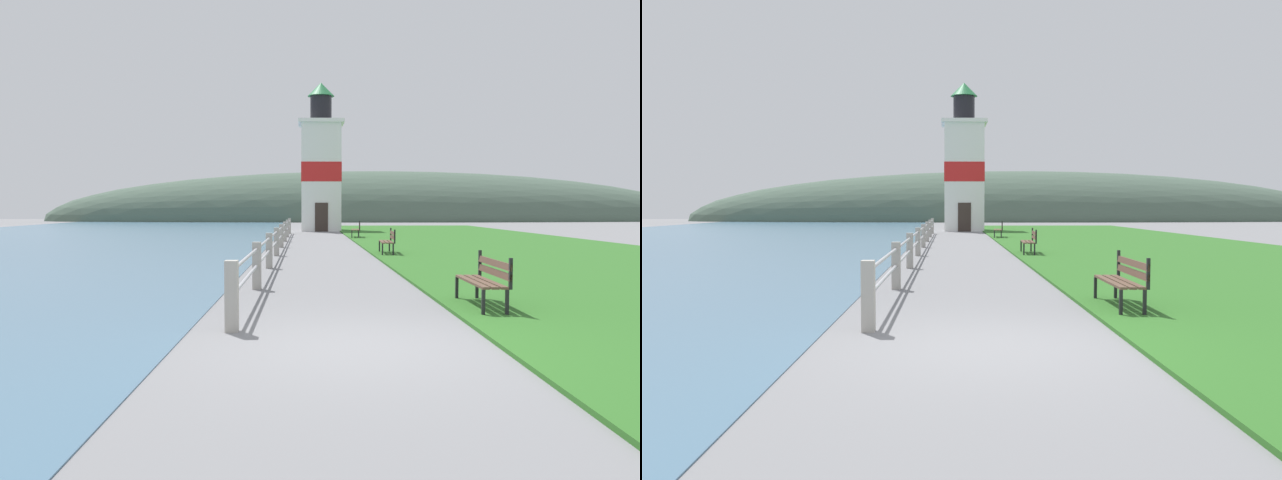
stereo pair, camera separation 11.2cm
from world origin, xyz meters
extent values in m
plane|color=slate|center=(0.00, 0.00, 0.00)|extent=(160.00, 160.00, 0.00)
cube|color=#2D6623|center=(7.75, 18.93, 0.03)|extent=(12.00, 56.80, 0.06)
cube|color=#A8A399|center=(-1.65, 1.00, 0.50)|extent=(0.18, 0.18, 0.99)
cube|color=#A8A399|center=(-1.65, 5.46, 0.50)|extent=(0.18, 0.18, 0.99)
cube|color=#A8A399|center=(-1.65, 9.91, 0.50)|extent=(0.18, 0.18, 0.99)
cube|color=#A8A399|center=(-1.65, 14.37, 0.50)|extent=(0.18, 0.18, 0.99)
cube|color=#A8A399|center=(-1.65, 18.82, 0.50)|extent=(0.18, 0.18, 0.99)
cube|color=#A8A399|center=(-1.65, 23.28, 0.50)|extent=(0.18, 0.18, 0.99)
cube|color=#A8A399|center=(-1.65, 27.73, 0.50)|extent=(0.18, 0.18, 0.99)
cube|color=#A8A399|center=(-1.65, 32.19, 0.50)|extent=(0.18, 0.18, 0.99)
cylinder|color=#B2B2B7|center=(-1.65, 16.59, 0.84)|extent=(0.06, 31.19, 0.06)
cylinder|color=#B2B2B7|center=(-1.65, 16.59, 0.50)|extent=(0.06, 31.19, 0.06)
cube|color=brown|center=(2.18, 2.81, 0.47)|extent=(0.13, 1.79, 0.04)
cube|color=brown|center=(2.32, 2.81, 0.47)|extent=(0.13, 1.79, 0.04)
cube|color=brown|center=(2.47, 2.81, 0.47)|extent=(0.13, 1.79, 0.04)
cube|color=brown|center=(2.56, 2.81, 0.79)|extent=(0.07, 1.79, 0.11)
cube|color=brown|center=(2.56, 2.81, 0.63)|extent=(0.07, 1.79, 0.11)
cube|color=black|center=(2.13, 1.94, 0.23)|extent=(0.05, 0.05, 0.45)
cube|color=black|center=(2.14, 3.68, 0.23)|extent=(0.05, 0.05, 0.45)
cube|color=black|center=(2.50, 1.94, 0.23)|extent=(0.05, 0.05, 0.45)
cube|color=black|center=(2.51, 3.68, 0.23)|extent=(0.05, 0.05, 0.45)
cube|color=black|center=(2.55, 1.94, 0.70)|extent=(0.05, 0.05, 0.49)
cube|color=black|center=(2.56, 3.68, 0.70)|extent=(0.05, 0.05, 0.49)
cube|color=brown|center=(2.13, 14.72, 0.47)|extent=(0.22, 1.79, 0.04)
cube|color=brown|center=(2.27, 14.72, 0.47)|extent=(0.22, 1.79, 0.04)
cube|color=brown|center=(2.42, 14.71, 0.47)|extent=(0.22, 1.79, 0.04)
cube|color=brown|center=(2.51, 14.70, 0.79)|extent=(0.16, 1.78, 0.11)
cube|color=brown|center=(2.51, 14.70, 0.63)|extent=(0.16, 1.78, 0.11)
cube|color=black|center=(2.04, 13.86, 0.23)|extent=(0.05, 0.05, 0.45)
cube|color=black|center=(2.14, 15.59, 0.23)|extent=(0.05, 0.05, 0.45)
cube|color=black|center=(2.41, 13.84, 0.23)|extent=(0.05, 0.05, 0.45)
cube|color=black|center=(2.51, 15.57, 0.23)|extent=(0.05, 0.05, 0.45)
cube|color=black|center=(2.46, 13.84, 0.70)|extent=(0.05, 0.05, 0.49)
cube|color=black|center=(2.56, 15.57, 0.70)|extent=(0.05, 0.05, 0.49)
cube|color=brown|center=(1.96, 26.47, 0.47)|extent=(0.24, 1.73, 0.04)
cube|color=brown|center=(2.10, 26.46, 0.47)|extent=(0.24, 1.73, 0.04)
cube|color=brown|center=(2.25, 26.45, 0.47)|extent=(0.24, 1.73, 0.04)
cube|color=brown|center=(2.34, 26.44, 0.79)|extent=(0.18, 1.72, 0.11)
cube|color=brown|center=(2.34, 26.44, 0.63)|extent=(0.18, 1.72, 0.11)
cube|color=black|center=(1.86, 25.64, 0.23)|extent=(0.05, 0.05, 0.45)
cube|color=black|center=(1.98, 27.31, 0.23)|extent=(0.05, 0.05, 0.45)
cube|color=black|center=(2.22, 25.61, 0.23)|extent=(0.05, 0.05, 0.45)
cube|color=black|center=(2.35, 27.28, 0.23)|extent=(0.05, 0.05, 0.45)
cube|color=black|center=(2.27, 25.61, 0.70)|extent=(0.05, 0.05, 0.49)
cube|color=black|center=(2.40, 27.28, 0.70)|extent=(0.05, 0.05, 0.49)
cube|color=white|center=(0.48, 36.88, 3.77)|extent=(2.76, 2.76, 7.54)
cube|color=red|center=(0.48, 36.88, 4.15)|extent=(2.80, 2.80, 1.36)
cube|color=white|center=(0.48, 36.88, 7.67)|extent=(3.18, 3.18, 0.25)
cylinder|color=black|center=(0.48, 36.88, 8.66)|extent=(1.52, 1.52, 1.73)
cone|color=#23703D|center=(0.48, 36.88, 9.99)|extent=(1.90, 1.90, 0.95)
cube|color=#332823|center=(0.48, 35.48, 1.00)|extent=(0.90, 0.06, 2.00)
ellipsoid|color=#475B4C|center=(8.00, 67.87, 0.00)|extent=(80.00, 16.00, 12.00)
camera|label=1|loc=(-0.63, -7.58, 1.74)|focal=35.00mm
camera|label=2|loc=(-0.51, -7.59, 1.74)|focal=35.00mm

